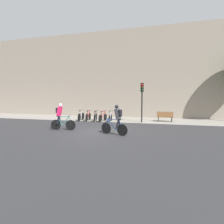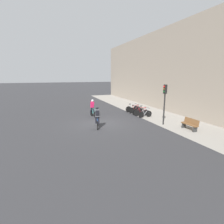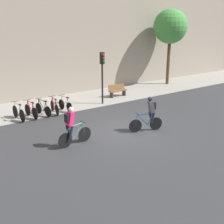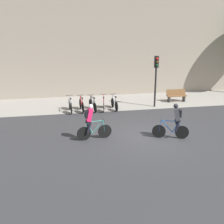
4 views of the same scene
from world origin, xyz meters
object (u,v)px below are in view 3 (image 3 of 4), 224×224
at_px(parked_bike_0, 19,113).
at_px(parked_bike_3, 55,107).
at_px(cyclist_grey, 150,113).
at_px(parked_bike_2, 43,109).
at_px(cyclist_pink, 72,125).
at_px(parked_bike_4, 65,105).
at_px(traffic_light_pole, 102,68).
at_px(bench, 117,90).
at_px(parked_bike_1, 31,111).

height_order(parked_bike_0, parked_bike_3, parked_bike_0).
height_order(cyclist_grey, parked_bike_2, cyclist_grey).
relative_size(cyclist_pink, parked_bike_4, 1.12).
distance_m(parked_bike_2, traffic_light_pole, 4.73).
distance_m(parked_bike_4, bench, 4.96).
distance_m(parked_bike_3, bench, 5.67).
bearing_deg(cyclist_pink, traffic_light_pole, 45.41).
relative_size(cyclist_pink, cyclist_grey, 1.01).
distance_m(parked_bike_2, parked_bike_3, 0.72).
relative_size(parked_bike_1, parked_bike_4, 1.03).
xyz_separation_m(cyclist_pink, bench, (6.96, 6.04, -0.48)).
bearing_deg(cyclist_pink, parked_bike_0, 99.00).
distance_m(parked_bike_1, parked_bike_3, 1.45).
height_order(parked_bike_1, parked_bike_3, parked_bike_1).
relative_size(parked_bike_0, parked_bike_2, 1.05).
relative_size(parked_bike_0, parked_bike_3, 1.01).
distance_m(cyclist_grey, parked_bike_3, 6.16).
bearing_deg(traffic_light_pole, parked_bike_1, -178.90).
xyz_separation_m(cyclist_pink, parked_bike_3, (1.40, 4.93, -0.55)).
bearing_deg(traffic_light_pole, parked_bike_3, -178.42).
height_order(parked_bike_0, parked_bike_2, parked_bike_0).
distance_m(cyclist_pink, traffic_light_pole, 7.20).
xyz_separation_m(cyclist_pink, parked_bike_4, (2.12, 4.93, -0.56)).
bearing_deg(traffic_light_pole, parked_bike_2, -178.69).
xyz_separation_m(parked_bike_0, parked_bike_3, (2.18, -0.00, -0.02)).
height_order(parked_bike_3, traffic_light_pole, traffic_light_pole).
height_order(cyclist_pink, traffic_light_pole, traffic_light_pole).
xyz_separation_m(parked_bike_3, parked_bike_4, (0.73, 0.00, -0.01)).
distance_m(parked_bike_4, traffic_light_pole, 3.47).
height_order(cyclist_grey, bench, cyclist_grey).
bearing_deg(parked_bike_4, parked_bike_0, 179.99).
bearing_deg(parked_bike_1, cyclist_pink, -89.36).
relative_size(parked_bike_3, traffic_light_pole, 0.49).
height_order(cyclist_pink, cyclist_grey, cyclist_pink).
xyz_separation_m(parked_bike_2, parked_bike_3, (0.72, -0.00, 0.01)).
height_order(parked_bike_4, traffic_light_pole, traffic_light_pole).
distance_m(cyclist_grey, parked_bike_1, 6.90).
distance_m(parked_bike_1, traffic_light_pole, 5.39).
distance_m(cyclist_grey, parked_bike_4, 5.88).
distance_m(parked_bike_0, traffic_light_pole, 6.07).
relative_size(cyclist_grey, parked_bike_1, 1.08).
bearing_deg(traffic_light_pole, cyclist_pink, -134.59).
xyz_separation_m(parked_bike_2, bench, (6.28, 1.11, 0.07)).
xyz_separation_m(traffic_light_pole, bench, (2.00, 1.02, -1.93)).
height_order(parked_bike_1, parked_bike_4, parked_bike_1).
bearing_deg(parked_bike_0, parked_bike_4, -0.01).
xyz_separation_m(cyclist_grey, parked_bike_3, (-2.62, 5.54, -0.55)).
relative_size(parked_bike_1, parked_bike_2, 1.00).
height_order(parked_bike_1, bench, parked_bike_1).
distance_m(cyclist_grey, traffic_light_pole, 5.90).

